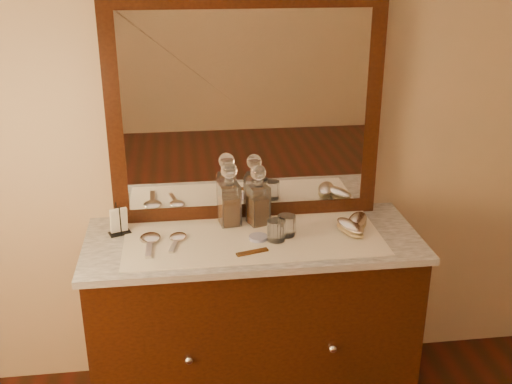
{
  "coord_description": "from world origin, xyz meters",
  "views": [
    {
      "loc": [
        -0.3,
        -0.41,
        2.02
      ],
      "look_at": [
        0.0,
        1.85,
        1.1
      ],
      "focal_mm": 43.02,
      "sensor_mm": 36.0,
      "label": 1
    }
  ],
  "objects_px": {
    "dresser_cabinet": "(253,324)",
    "brush_far": "(357,222)",
    "mirror_frame": "(246,110)",
    "napkin_rack": "(119,222)",
    "brush_near": "(350,228)",
    "decanter_left": "(230,201)",
    "decanter_right": "(258,201)",
    "pin_dish": "(258,238)",
    "hand_mirror_outer": "(150,240)",
    "comb": "(252,252)",
    "hand_mirror_inner": "(177,238)"
  },
  "relations": [
    {
      "from": "decanter_right",
      "to": "hand_mirror_outer",
      "type": "relative_size",
      "value": 1.21
    },
    {
      "from": "mirror_frame",
      "to": "brush_near",
      "type": "relative_size",
      "value": 6.3
    },
    {
      "from": "dresser_cabinet",
      "to": "decanter_left",
      "type": "relative_size",
      "value": 4.78
    },
    {
      "from": "pin_dish",
      "to": "hand_mirror_inner",
      "type": "distance_m",
      "value": 0.35
    },
    {
      "from": "decanter_left",
      "to": "brush_near",
      "type": "xyz_separation_m",
      "value": [
        0.51,
        -0.16,
        -0.09
      ]
    },
    {
      "from": "mirror_frame",
      "to": "hand_mirror_outer",
      "type": "bearing_deg",
      "value": -151.13
    },
    {
      "from": "dresser_cabinet",
      "to": "brush_far",
      "type": "xyz_separation_m",
      "value": [
        0.47,
        0.04,
        0.47
      ]
    },
    {
      "from": "pin_dish",
      "to": "comb",
      "type": "distance_m",
      "value": 0.13
    },
    {
      "from": "mirror_frame",
      "to": "comb",
      "type": "relative_size",
      "value": 8.83
    },
    {
      "from": "decanter_left",
      "to": "brush_near",
      "type": "height_order",
      "value": "decanter_left"
    },
    {
      "from": "napkin_rack",
      "to": "decanter_right",
      "type": "height_order",
      "value": "decanter_right"
    },
    {
      "from": "mirror_frame",
      "to": "decanter_right",
      "type": "distance_m",
      "value": 0.41
    },
    {
      "from": "hand_mirror_outer",
      "to": "dresser_cabinet",
      "type": "bearing_deg",
      "value": -0.41
    },
    {
      "from": "mirror_frame",
      "to": "decanter_right",
      "type": "xyz_separation_m",
      "value": [
        0.04,
        -0.11,
        -0.39
      ]
    },
    {
      "from": "dresser_cabinet",
      "to": "mirror_frame",
      "type": "relative_size",
      "value": 1.17
    },
    {
      "from": "mirror_frame",
      "to": "decanter_left",
      "type": "height_order",
      "value": "mirror_frame"
    },
    {
      "from": "decanter_left",
      "to": "decanter_right",
      "type": "height_order",
      "value": "decanter_left"
    },
    {
      "from": "mirror_frame",
      "to": "brush_far",
      "type": "distance_m",
      "value": 0.7
    },
    {
      "from": "napkin_rack",
      "to": "hand_mirror_outer",
      "type": "xyz_separation_m",
      "value": [
        0.13,
        -0.11,
        -0.04
      ]
    },
    {
      "from": "brush_far",
      "to": "hand_mirror_inner",
      "type": "height_order",
      "value": "brush_far"
    },
    {
      "from": "decanter_left",
      "to": "napkin_rack",
      "type": "bearing_deg",
      "value": -176.51
    },
    {
      "from": "pin_dish",
      "to": "hand_mirror_outer",
      "type": "relative_size",
      "value": 0.35
    },
    {
      "from": "hand_mirror_inner",
      "to": "decanter_left",
      "type": "bearing_deg",
      "value": 29.5
    },
    {
      "from": "decanter_left",
      "to": "hand_mirror_outer",
      "type": "distance_m",
      "value": 0.39
    },
    {
      "from": "dresser_cabinet",
      "to": "brush_far",
      "type": "relative_size",
      "value": 7.31
    },
    {
      "from": "hand_mirror_outer",
      "to": "hand_mirror_inner",
      "type": "distance_m",
      "value": 0.11
    },
    {
      "from": "pin_dish",
      "to": "hand_mirror_outer",
      "type": "distance_m",
      "value": 0.46
    },
    {
      "from": "napkin_rack",
      "to": "brush_far",
      "type": "distance_m",
      "value": 1.05
    },
    {
      "from": "decanter_right",
      "to": "hand_mirror_outer",
      "type": "height_order",
      "value": "decanter_right"
    },
    {
      "from": "mirror_frame",
      "to": "napkin_rack",
      "type": "xyz_separation_m",
      "value": [
        -0.57,
        -0.13,
        -0.44
      ]
    },
    {
      "from": "brush_near",
      "to": "brush_far",
      "type": "xyz_separation_m",
      "value": [
        0.05,
        0.06,
        0.0
      ]
    },
    {
      "from": "napkin_rack",
      "to": "decanter_left",
      "type": "relative_size",
      "value": 0.47
    },
    {
      "from": "pin_dish",
      "to": "decanter_right",
      "type": "bearing_deg",
      "value": 82.52
    },
    {
      "from": "mirror_frame",
      "to": "decanter_left",
      "type": "relative_size",
      "value": 4.09
    },
    {
      "from": "napkin_rack",
      "to": "decanter_right",
      "type": "bearing_deg",
      "value": 1.9
    },
    {
      "from": "comb",
      "to": "brush_far",
      "type": "height_order",
      "value": "brush_far"
    },
    {
      "from": "hand_mirror_outer",
      "to": "decanter_left",
      "type": "bearing_deg",
      "value": 21.42
    },
    {
      "from": "brush_near",
      "to": "mirror_frame",
      "type": "bearing_deg",
      "value": 148.12
    },
    {
      "from": "hand_mirror_inner",
      "to": "brush_far",
      "type": "bearing_deg",
      "value": 2.11
    },
    {
      "from": "mirror_frame",
      "to": "comb",
      "type": "distance_m",
      "value": 0.63
    },
    {
      "from": "decanter_left",
      "to": "decanter_right",
      "type": "relative_size",
      "value": 1.05
    },
    {
      "from": "decanter_right",
      "to": "mirror_frame",
      "type": "bearing_deg",
      "value": 109.68
    },
    {
      "from": "napkin_rack",
      "to": "brush_near",
      "type": "xyz_separation_m",
      "value": [
        1.0,
        -0.13,
        -0.03
      ]
    },
    {
      "from": "dresser_cabinet",
      "to": "comb",
      "type": "bearing_deg",
      "value": -98.37
    },
    {
      "from": "hand_mirror_inner",
      "to": "comb",
      "type": "bearing_deg",
      "value": -27.77
    },
    {
      "from": "pin_dish",
      "to": "napkin_rack",
      "type": "height_order",
      "value": "napkin_rack"
    },
    {
      "from": "hand_mirror_outer",
      "to": "decanter_right",
      "type": "bearing_deg",
      "value": 15.03
    },
    {
      "from": "hand_mirror_outer",
      "to": "brush_far",
      "type": "bearing_deg",
      "value": 2.08
    },
    {
      "from": "comb",
      "to": "brush_far",
      "type": "xyz_separation_m",
      "value": [
        0.5,
        0.19,
        0.02
      ]
    },
    {
      "from": "dresser_cabinet",
      "to": "brush_near",
      "type": "height_order",
      "value": "brush_near"
    }
  ]
}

